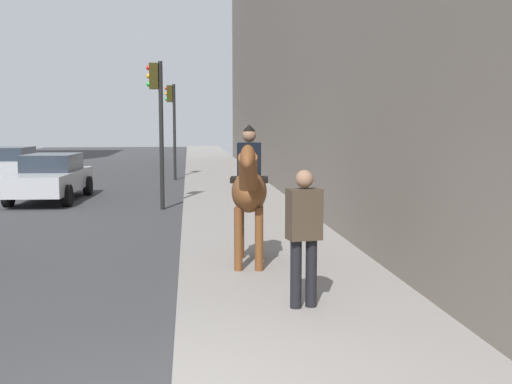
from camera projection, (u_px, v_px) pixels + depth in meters
name	position (u px, v px, depth m)	size (l,w,h in m)	color
mounted_horse_near	(249.00, 189.00, 9.73)	(2.15, 0.74, 2.25)	brown
pedestrian_greeting	(304.00, 229.00, 7.49)	(0.33, 0.44, 1.70)	black
car_near_lane	(51.00, 177.00, 19.07)	(4.67, 2.04, 1.44)	#B7BABF
car_far_lane	(11.00, 164.00, 25.20)	(3.95, 2.19, 1.44)	#B7BABF
traffic_light_near_curb	(158.00, 111.00, 16.82)	(0.20, 0.44, 4.07)	black
traffic_light_far_curb	(172.00, 116.00, 25.91)	(0.20, 0.44, 4.04)	black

